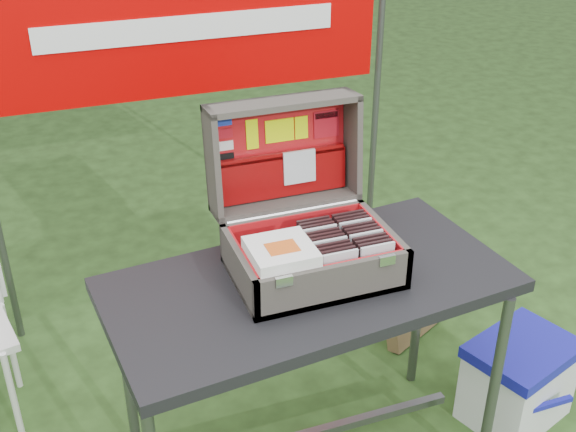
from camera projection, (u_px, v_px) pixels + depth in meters
name	position (u px, v px, depth m)	size (l,w,h in m)	color
table	(308.00, 376.00, 2.40)	(1.24, 0.62, 0.78)	black
table_top	(309.00, 285.00, 2.23)	(1.24, 0.62, 0.04)	black
table_leg_fr	(494.00, 390.00, 2.38)	(0.04, 0.04, 0.74)	#59595B
table_leg_bl	(127.00, 373.00, 2.45)	(0.04, 0.04, 0.74)	#59595B
table_leg_br	(419.00, 305.00, 2.79)	(0.04, 0.04, 0.74)	#59595B
suitcase	(307.00, 198.00, 2.18)	(0.49, 0.51, 0.48)	#4D4940
suitcase_base_bottom	(313.00, 272.00, 2.24)	(0.49, 0.35, 0.02)	#4D4940
suitcase_base_wall_front	(335.00, 285.00, 2.07)	(0.49, 0.02, 0.13)	#4D4940
suitcase_base_wall_back	(294.00, 231.00, 2.35)	(0.49, 0.02, 0.13)	#4D4940
suitcase_base_wall_left	(239.00, 271.00, 2.14)	(0.02, 0.35, 0.13)	#4D4940
suitcase_base_wall_right	(383.00, 243.00, 2.28)	(0.02, 0.35, 0.13)	#4D4940
suitcase_liner_floor	(313.00, 268.00, 2.23)	(0.45, 0.31, 0.01)	red
suitcase_latch_left	(284.00, 281.00, 1.99)	(0.05, 0.01, 0.03)	silver
suitcase_latch_right	(387.00, 260.00, 2.09)	(0.05, 0.01, 0.03)	silver
suitcase_hinge	(293.00, 212.00, 2.32)	(0.02, 0.02, 0.44)	silver
suitcase_lid_back	(278.00, 149.00, 2.36)	(0.49, 0.35, 0.02)	#4D4940
suitcase_lid_rim_far	(282.00, 103.00, 2.24)	(0.49, 0.02, 0.13)	#4D4940
suitcase_lid_rim_near	(286.00, 202.00, 2.38)	(0.49, 0.02, 0.13)	#4D4940
suitcase_lid_rim_left	(213.00, 164.00, 2.24)	(0.02, 0.35, 0.13)	#4D4940
suitcase_lid_rim_right	(352.00, 144.00, 2.38)	(0.02, 0.35, 0.13)	#4D4940
suitcase_lid_liner	(280.00, 150.00, 2.35)	(0.45, 0.31, 0.01)	red
suitcase_liner_wall_front	(333.00, 280.00, 2.08)	(0.45, 0.01, 0.11)	red
suitcase_liner_wall_back	(295.00, 230.00, 2.33)	(0.45, 0.01, 0.11)	red
suitcase_liner_wall_left	(243.00, 267.00, 2.14)	(0.01, 0.31, 0.11)	red
suitcase_liner_wall_right	(379.00, 241.00, 2.27)	(0.01, 0.31, 0.11)	red
suitcase_lid_pocket	(283.00, 175.00, 2.36)	(0.43, 0.14, 0.03)	#760607
suitcase_pocket_edge	(282.00, 155.00, 2.33)	(0.42, 0.02, 0.02)	#760607
suitcase_pocket_cd	(299.00, 167.00, 2.35)	(0.11, 0.11, 0.01)	silver
lid_sticker_cc_a	(224.00, 121.00, 2.24)	(0.05, 0.03, 0.00)	#1933B2
lid_sticker_cc_b	(225.00, 133.00, 2.25)	(0.05, 0.03, 0.00)	#A70F1C
lid_sticker_cc_c	(226.00, 146.00, 2.27)	(0.05, 0.03, 0.00)	white
lid_sticker_cc_d	(227.00, 158.00, 2.29)	(0.05, 0.03, 0.00)	black
lid_card_neon_tall	(252.00, 134.00, 2.29)	(0.04, 0.10, 0.00)	#D3EF02
lid_card_neon_main	(280.00, 131.00, 2.31)	(0.10, 0.07, 0.00)	#D3EF02
lid_card_neon_small	(301.00, 128.00, 2.34)	(0.04, 0.07, 0.00)	#D3EF02
lid_sticker_band	(326.00, 124.00, 2.36)	(0.09, 0.09, 0.00)	#A70F1C
lid_sticker_band_bar	(326.00, 115.00, 2.35)	(0.08, 0.02, 0.00)	black
cd_left_0	(340.00, 271.00, 2.10)	(0.11, 0.01, 0.13)	silver
cd_left_1	(337.00, 267.00, 2.12)	(0.11, 0.01, 0.13)	black
cd_left_2	(335.00, 264.00, 2.13)	(0.11, 0.01, 0.13)	black
cd_left_3	(332.00, 261.00, 2.15)	(0.11, 0.01, 0.13)	black
cd_left_4	(330.00, 257.00, 2.16)	(0.11, 0.01, 0.13)	silver
cd_left_5	(327.00, 254.00, 2.18)	(0.11, 0.01, 0.13)	black
cd_left_6	(325.00, 251.00, 2.20)	(0.11, 0.01, 0.13)	black
cd_left_7	(322.00, 248.00, 2.21)	(0.11, 0.01, 0.13)	black
cd_left_8	(320.00, 245.00, 2.23)	(0.11, 0.01, 0.13)	silver
cd_left_9	(317.00, 242.00, 2.24)	(0.11, 0.01, 0.13)	black
cd_left_10	(315.00, 239.00, 2.26)	(0.11, 0.01, 0.13)	black
cd_left_11	(313.00, 236.00, 2.27)	(0.11, 0.01, 0.13)	black
cd_right_0	(377.00, 263.00, 2.14)	(0.11, 0.01, 0.13)	silver
cd_right_1	(374.00, 260.00, 2.15)	(0.11, 0.01, 0.13)	black
cd_right_2	(371.00, 256.00, 2.17)	(0.11, 0.01, 0.13)	black
cd_right_3	(368.00, 253.00, 2.18)	(0.11, 0.01, 0.13)	black
cd_right_4	(365.00, 250.00, 2.20)	(0.11, 0.01, 0.13)	silver
cd_right_5	(363.00, 247.00, 2.22)	(0.11, 0.01, 0.13)	black
cd_right_6	(360.00, 244.00, 2.23)	(0.11, 0.01, 0.13)	black
cd_right_7	(357.00, 241.00, 2.25)	(0.11, 0.01, 0.13)	black
cd_right_8	(355.00, 238.00, 2.26)	(0.11, 0.01, 0.13)	silver
cd_right_9	(352.00, 235.00, 2.28)	(0.11, 0.01, 0.13)	black
cd_right_10	(350.00, 232.00, 2.29)	(0.11, 0.01, 0.13)	black
cd_right_11	(347.00, 229.00, 2.31)	(0.11, 0.01, 0.13)	black
songbook_0	(281.00, 256.00, 2.08)	(0.19, 0.19, 0.01)	white
songbook_1	(281.00, 254.00, 2.08)	(0.19, 0.19, 0.01)	white
songbook_2	(281.00, 253.00, 2.08)	(0.19, 0.19, 0.01)	white
songbook_3	(281.00, 251.00, 2.08)	(0.19, 0.19, 0.01)	white
songbook_4	(281.00, 250.00, 2.07)	(0.19, 0.19, 0.01)	white
songbook_5	(281.00, 248.00, 2.07)	(0.19, 0.19, 0.01)	white
songbook_6	(281.00, 247.00, 2.07)	(0.19, 0.19, 0.01)	white
songbook_graphic	(282.00, 247.00, 2.06)	(0.09, 0.07, 0.00)	#D85919
cooler	(518.00, 381.00, 2.71)	(0.39, 0.29, 0.34)	white
cooler_body	(517.00, 385.00, 2.72)	(0.37, 0.28, 0.29)	white
cooler_lid	(524.00, 350.00, 2.64)	(0.39, 0.29, 0.05)	#17199E
cooler_handle	(545.00, 406.00, 2.57)	(0.23, 0.02, 0.02)	#17199E
chair_leg_fr	(13.00, 398.00, 2.58)	(0.02, 0.02, 0.40)	silver
chair_leg_br	(11.00, 347.00, 2.83)	(0.02, 0.02, 0.40)	silver
cardboard_box	(415.00, 294.00, 3.15)	(0.38, 0.06, 0.40)	brown
banner_post_right	(376.00, 108.00, 3.32)	(0.03, 0.03, 1.70)	#59595B
banner	(189.00, 27.00, 2.84)	(1.60, 0.01, 0.55)	#AD0000
banner_text	(190.00, 28.00, 2.83)	(1.20, 0.00, 0.10)	white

